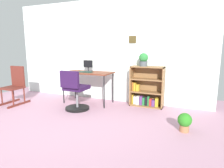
% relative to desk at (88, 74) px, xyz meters
% --- Properties ---
extents(ground_plane, '(6.24, 6.24, 0.00)m').
position_rel_desk_xyz_m(ground_plane, '(0.21, -1.65, -0.70)').
color(ground_plane, '#B7859C').
extents(wall_back, '(5.20, 0.12, 2.49)m').
position_rel_desk_xyz_m(wall_back, '(0.21, 0.50, 0.55)').
color(wall_back, silver).
rests_on(wall_back, ground_plane).
extents(desk, '(1.17, 0.58, 0.76)m').
position_rel_desk_xyz_m(desk, '(0.00, 0.00, 0.00)').
color(desk, brown).
rests_on(desk, ground_plane).
extents(monitor, '(0.24, 0.20, 0.27)m').
position_rel_desk_xyz_m(monitor, '(-0.05, 0.10, 0.18)').
color(monitor, '#262628').
rests_on(monitor, desk).
extents(keyboard, '(0.34, 0.14, 0.02)m').
position_rel_desk_xyz_m(keyboard, '(-0.01, -0.10, 0.07)').
color(keyboard, '#1A362E').
rests_on(keyboard, desk).
extents(office_chair, '(0.52, 0.55, 0.87)m').
position_rel_desk_xyz_m(office_chair, '(0.04, -0.62, -0.32)').
color(office_chair, black).
rests_on(office_chair, ground_plane).
extents(rocking_chair, '(0.42, 0.64, 0.90)m').
position_rel_desk_xyz_m(rocking_chair, '(-1.56, -0.75, -0.25)').
color(rocking_chair, maroon).
rests_on(rocking_chair, ground_plane).
extents(bookshelf_low, '(0.75, 0.30, 0.92)m').
position_rel_desk_xyz_m(bookshelf_low, '(1.36, 0.30, -0.30)').
color(bookshelf_low, brown).
rests_on(bookshelf_low, ground_plane).
extents(potted_plant_on_shelf, '(0.20, 0.20, 0.29)m').
position_rel_desk_xyz_m(potted_plant_on_shelf, '(1.28, 0.25, 0.37)').
color(potted_plant_on_shelf, '#474C51').
rests_on(potted_plant_on_shelf, bookshelf_low).
extents(potted_plant_floor, '(0.22, 0.22, 0.31)m').
position_rel_desk_xyz_m(potted_plant_floor, '(2.25, -0.88, -0.53)').
color(potted_plant_floor, '#9E6642').
rests_on(potted_plant_floor, ground_plane).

